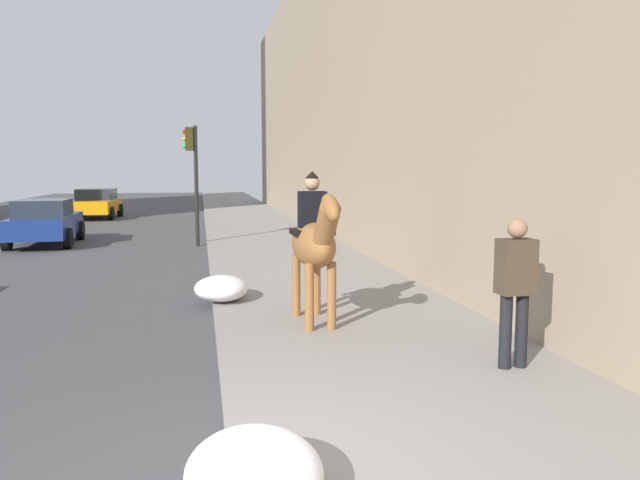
% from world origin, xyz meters
% --- Properties ---
extents(sidewalk_slab, '(120.00, 4.08, 0.12)m').
position_xyz_m(sidewalk_slab, '(0.00, -2.04, 0.06)').
color(sidewalk_slab, gray).
rests_on(sidewalk_slab, ground).
extents(mounted_horse_near, '(2.15, 0.63, 2.22)m').
position_xyz_m(mounted_horse_near, '(4.44, -1.43, 1.32)').
color(mounted_horse_near, brown).
rests_on(mounted_horse_near, sidewalk_slab).
extents(pedestrian_greeting, '(0.27, 0.41, 1.70)m').
position_xyz_m(pedestrian_greeting, '(2.07, -3.27, 1.10)').
color(pedestrian_greeting, black).
rests_on(pedestrian_greeting, sidewalk_slab).
extents(car_near_lane, '(4.05, 2.17, 1.44)m').
position_xyz_m(car_near_lane, '(26.71, 5.14, 0.75)').
color(car_near_lane, orange).
rests_on(car_near_lane, ground).
extents(car_far_lane, '(4.07, 2.02, 1.44)m').
position_xyz_m(car_far_lane, '(16.09, 4.97, 0.74)').
color(car_far_lane, navy).
rests_on(car_far_lane, ground).
extents(traffic_light_near_curb, '(0.20, 0.44, 3.69)m').
position_xyz_m(traffic_light_near_curb, '(14.88, 0.37, 2.48)').
color(traffic_light_near_curb, black).
rests_on(traffic_light_near_curb, ground).
extents(snow_pile_near, '(1.22, 0.93, 0.42)m').
position_xyz_m(snow_pile_near, '(-0.14, -0.15, 0.33)').
color(snow_pile_near, white).
rests_on(snow_pile_near, sidewalk_slab).
extents(snow_pile_far, '(1.19, 0.92, 0.41)m').
position_xyz_m(snow_pile_far, '(6.32, -0.15, 0.33)').
color(snow_pile_far, white).
rests_on(snow_pile_far, sidewalk_slab).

